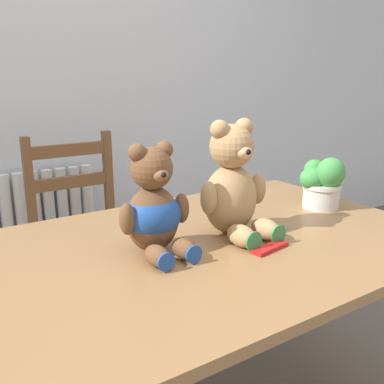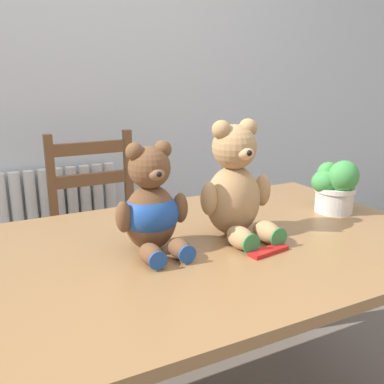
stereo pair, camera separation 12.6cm
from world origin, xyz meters
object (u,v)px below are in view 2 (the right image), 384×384
Objects in this scene: wooden_chair_behind at (103,238)px; potted_plant at (336,185)px; teddy_bear_right at (236,187)px; chocolate_bar at (268,251)px; teddy_bear_left at (151,208)px.

wooden_chair_behind reaches higher than potted_plant.
teddy_bear_right reaches higher than chocolate_bar.
teddy_bear_left is at bearing 84.59° from wooden_chair_behind.
teddy_bear_right is 0.46m from potted_plant.
teddy_bear_right is at bearing 177.86° from teddy_bear_left.
teddy_bear_left is 0.87× the size of teddy_bear_right.
teddy_bear_right is (0.28, -0.01, 0.03)m from teddy_bear_left.
teddy_bear_right is (0.19, -0.90, 0.45)m from wooden_chair_behind.
wooden_chair_behind is 3.07× the size of teddy_bear_left.
potted_plant is (0.45, 0.03, -0.05)m from teddy_bear_right.
wooden_chair_behind is 7.53× the size of chocolate_bar.
chocolate_bar is at bearing 90.48° from teddy_bear_right.
teddy_bear_right is at bearing 92.36° from chocolate_bar.
wooden_chair_behind is 1.13m from chocolate_bar.
potted_plant is at bearing 24.00° from chocolate_bar.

